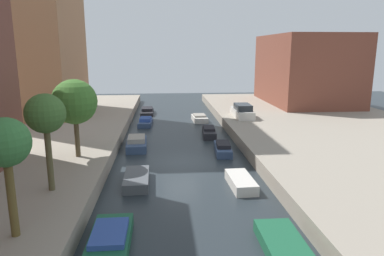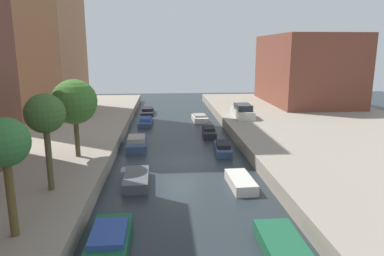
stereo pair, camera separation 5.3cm
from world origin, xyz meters
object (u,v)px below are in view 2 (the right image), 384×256
object	(u,v)px
moored_boat_left_5	(147,111)
moored_boat_right_4	(209,132)
moored_boat_left_4	(146,122)
street_tree_2	(45,115)
moored_boat_right_2	(241,182)
low_block_right	(306,69)
moored_boat_left_3	(137,143)
moored_boat_right_5	(200,118)
moored_boat_right_1	(286,251)
moored_boat_right_3	(223,148)
moored_boat_left_1	(109,241)
moored_boat_left_2	(136,179)
street_tree_3	(74,102)
parked_car	(242,112)
street_tree_1	(5,145)

from	to	relation	value
moored_boat_left_5	moored_boat_right_4	world-z (taller)	moored_boat_right_4
moored_boat_left_5	moored_boat_left_4	bearing A→B (deg)	-88.98
street_tree_2	moored_boat_right_2	world-z (taller)	street_tree_2
low_block_right	moored_boat_right_2	size ratio (longest dim) A/B	4.67
moored_boat_left_3	moored_boat_right_5	bearing A→B (deg)	59.84
moored_boat_right_1	moored_boat_right_3	bearing A→B (deg)	90.51
moored_boat_left_1	moored_boat_left_4	distance (m)	24.74
street_tree_2	moored_boat_right_3	distance (m)	14.77
moored_boat_right_5	low_block_right	bearing A→B (deg)	24.42
moored_boat_right_1	moored_boat_left_2	bearing A→B (deg)	127.82
moored_boat_right_1	low_block_right	bearing A→B (deg)	67.35
moored_boat_left_1	moored_boat_right_1	size ratio (longest dim) A/B	0.96
moored_boat_right_1	street_tree_2	bearing A→B (deg)	153.04
moored_boat_right_2	moored_boat_right_4	distance (m)	13.03
moored_boat_left_5	moored_boat_right_5	world-z (taller)	moored_boat_right_5
moored_boat_right_1	moored_boat_right_2	xyz separation A→B (m)	(-0.23, 7.46, 0.04)
moored_boat_right_3	street_tree_3	bearing A→B (deg)	-162.61
moored_boat_right_1	moored_boat_left_5	bearing A→B (deg)	101.92
low_block_right	parked_car	size ratio (longest dim) A/B	3.27
low_block_right	moored_boat_right_3	world-z (taller)	low_block_right
street_tree_3	moored_boat_left_1	size ratio (longest dim) A/B	1.23
moored_boat_right_2	moored_boat_right_3	xyz separation A→B (m)	(0.10, 7.23, 0.07)
moored_boat_right_3	moored_boat_left_4	bearing A→B (deg)	120.88
street_tree_1	moored_boat_left_3	distance (m)	16.79
parked_car	moored_boat_right_2	distance (m)	17.68
moored_boat_left_1	moored_boat_left_3	distance (m)	15.45
street_tree_2	moored_boat_right_1	distance (m)	12.90
moored_boat_left_1	moored_boat_right_2	world-z (taller)	moored_boat_left_1
low_block_right	moored_boat_left_2	world-z (taller)	low_block_right
moored_boat_left_1	moored_boat_right_4	world-z (taller)	moored_boat_right_4
moored_boat_left_2	moored_boat_right_3	size ratio (longest dim) A/B	0.98
low_block_right	moored_boat_left_1	size ratio (longest dim) A/B	3.59
street_tree_1	moored_boat_left_2	distance (m)	9.77
street_tree_2	parked_car	xyz separation A→B (m)	(14.34, 19.21, -3.35)
street_tree_3	parked_car	bearing A→B (deg)	42.81
street_tree_1	moored_boat_right_4	bearing A→B (deg)	62.65
moored_boat_right_5	moored_boat_right_3	bearing A→B (deg)	-87.51
moored_boat_right_4	street_tree_2	bearing A→B (deg)	-124.13
low_block_right	parked_car	world-z (taller)	low_block_right
street_tree_1	moored_boat_right_1	size ratio (longest dim) A/B	1.06
moored_boat_right_2	moored_boat_right_5	size ratio (longest dim) A/B	1.00
street_tree_3	moored_boat_left_5	bearing A→B (deg)	80.18
moored_boat_right_3	moored_boat_left_5	bearing A→B (deg)	110.46
moored_boat_left_1	moored_boat_right_2	bearing A→B (deg)	42.20
street_tree_1	moored_boat_right_4	size ratio (longest dim) A/B	1.20
street_tree_1	moored_boat_left_3	world-z (taller)	street_tree_1
low_block_right	moored_boat_left_4	world-z (taller)	low_block_right
moored_boat_left_2	moored_boat_left_3	bearing A→B (deg)	94.02
moored_boat_left_1	moored_boat_left_5	xyz separation A→B (m)	(0.20, 31.84, -0.02)
street_tree_3	moored_boat_left_1	world-z (taller)	street_tree_3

